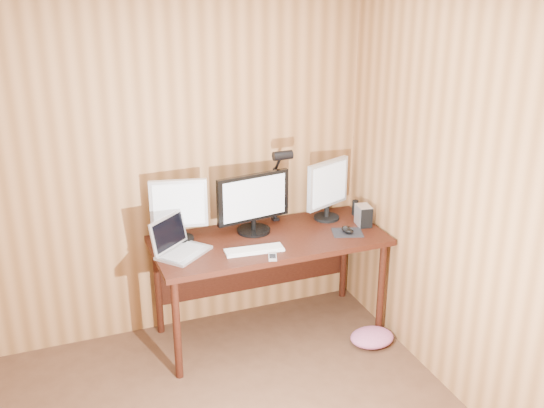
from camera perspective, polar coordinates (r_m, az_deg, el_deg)
room_shell at (r=2.53m, az=-6.86°, el=-9.90°), size 4.00×4.00×4.00m
desk at (r=4.50m, az=-0.56°, el=-4.13°), size 1.60×0.70×0.75m
monitor_center at (r=4.41m, az=-1.68°, el=0.14°), size 0.54×0.24×0.43m
monitor_left at (r=4.31m, az=-8.35°, el=-0.39°), size 0.38×0.18×0.43m
monitor_right at (r=4.65m, az=5.01°, el=1.43°), size 0.38×0.19×0.45m
laptop at (r=4.20m, az=-8.48°, el=-3.59°), size 0.42×0.41×0.24m
keyboard at (r=4.20m, az=-1.61°, el=-4.13°), size 0.40×0.15×0.02m
mousepad at (r=4.50m, az=6.77°, el=-2.56°), size 0.25×0.23×0.00m
mouse at (r=4.50m, az=6.78°, el=-2.30°), size 0.10×0.13×0.04m
hard_drive at (r=4.62m, az=8.21°, el=-1.04°), size 0.11×0.15×0.15m
phone at (r=4.11m, az=0.05°, el=-4.77°), size 0.08×0.12×0.01m
speaker at (r=4.81m, az=7.46°, el=-0.32°), size 0.05×0.05×0.11m
desk_lamp at (r=4.50m, az=0.65°, el=2.63°), size 0.14×0.20×0.60m
fabric_pile at (r=4.64m, az=8.95°, el=-11.74°), size 0.33×0.28×0.10m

